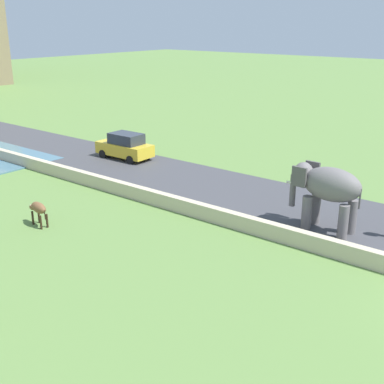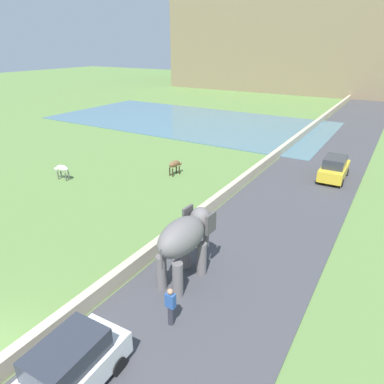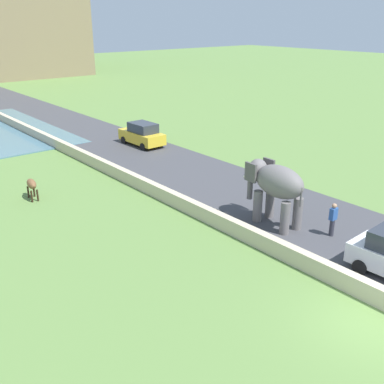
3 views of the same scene
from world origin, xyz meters
TOP-DOWN VIEW (x-y plane):
  - road_surface at (5.00, 20.00)m, footprint 7.00×120.00m
  - barrier_wall at (1.20, 18.00)m, footprint 0.40×110.00m
  - elephant at (3.44, 7.12)m, footprint 1.54×3.50m
  - car_yellow at (6.58, 22.98)m, footprint 1.86×4.03m
  - cow_brown at (-4.18, 17.62)m, footprint 0.58×1.42m

SIDE VIEW (x-z plane):
  - road_surface at x=5.00m, z-range 0.00..0.06m
  - barrier_wall at x=1.20m, z-range 0.00..0.73m
  - cow_brown at x=-4.18m, z-range 0.26..1.41m
  - car_yellow at x=6.58m, z-range 0.00..1.80m
  - elephant at x=3.44m, z-range 0.54..3.53m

